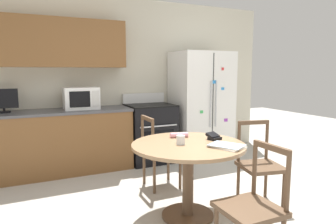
{
  "coord_description": "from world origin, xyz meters",
  "views": [
    {
      "loc": [
        -1.46,
        -2.13,
        1.45
      ],
      "look_at": [
        0.08,
        1.15,
        0.95
      ],
      "focal_mm": 32.0,
      "sensor_mm": 36.0,
      "label": 1
    }
  ],
  "objects_px": {
    "dining_chair_right": "(259,165)",
    "wallet": "(214,137)",
    "refrigerator": "(201,104)",
    "oven_range": "(150,132)",
    "countertop_tv": "(3,100)",
    "dining_chair_near": "(252,208)",
    "candle_glass": "(181,140)",
    "dining_chair_far": "(160,153)",
    "microwave": "(81,98)"
  },
  "relations": [
    {
      "from": "oven_range",
      "to": "countertop_tv",
      "type": "distance_m",
      "value": 2.13
    },
    {
      "from": "oven_range",
      "to": "dining_chair_near",
      "type": "height_order",
      "value": "oven_range"
    },
    {
      "from": "oven_range",
      "to": "dining_chair_near",
      "type": "distance_m",
      "value": 2.76
    },
    {
      "from": "countertop_tv",
      "to": "dining_chair_right",
      "type": "xyz_separation_m",
      "value": [
        2.52,
        -2.06,
        -0.63
      ]
    },
    {
      "from": "oven_range",
      "to": "wallet",
      "type": "xyz_separation_m",
      "value": [
        -0.04,
        -1.87,
        0.31
      ]
    },
    {
      "from": "oven_range",
      "to": "wallet",
      "type": "height_order",
      "value": "oven_range"
    },
    {
      "from": "refrigerator",
      "to": "candle_glass",
      "type": "relative_size",
      "value": 20.13
    },
    {
      "from": "dining_chair_right",
      "to": "wallet",
      "type": "distance_m",
      "value": 0.63
    },
    {
      "from": "dining_chair_far",
      "to": "wallet",
      "type": "distance_m",
      "value": 0.9
    },
    {
      "from": "dining_chair_far",
      "to": "candle_glass",
      "type": "xyz_separation_m",
      "value": [
        -0.14,
        -0.83,
        0.35
      ]
    },
    {
      "from": "dining_chair_near",
      "to": "dining_chair_far",
      "type": "xyz_separation_m",
      "value": [
        -0.03,
        1.67,
        0.0
      ]
    },
    {
      "from": "countertop_tv",
      "to": "dining_chair_far",
      "type": "height_order",
      "value": "countertop_tv"
    },
    {
      "from": "countertop_tv",
      "to": "candle_glass",
      "type": "distance_m",
      "value": 2.56
    },
    {
      "from": "candle_glass",
      "to": "microwave",
      "type": "bearing_deg",
      "value": 107.36
    },
    {
      "from": "dining_chair_right",
      "to": "wallet",
      "type": "relative_size",
      "value": 5.93
    },
    {
      "from": "countertop_tv",
      "to": "dining_chair_right",
      "type": "relative_size",
      "value": 0.39
    },
    {
      "from": "oven_range",
      "to": "dining_chair_near",
      "type": "bearing_deg",
      "value": -95.7
    },
    {
      "from": "countertop_tv",
      "to": "wallet",
      "type": "bearing_deg",
      "value": -44.05
    },
    {
      "from": "dining_chair_right",
      "to": "wallet",
      "type": "bearing_deg",
      "value": -0.63
    },
    {
      "from": "refrigerator",
      "to": "dining_chair_near",
      "type": "distance_m",
      "value": 2.99
    },
    {
      "from": "refrigerator",
      "to": "dining_chair_right",
      "type": "bearing_deg",
      "value": -102.8
    },
    {
      "from": "oven_range",
      "to": "dining_chair_far",
      "type": "distance_m",
      "value": 1.11
    },
    {
      "from": "oven_range",
      "to": "candle_glass",
      "type": "bearing_deg",
      "value": -103.12
    },
    {
      "from": "oven_range",
      "to": "dining_chair_far",
      "type": "bearing_deg",
      "value": -105.82
    },
    {
      "from": "dining_chair_far",
      "to": "dining_chair_right",
      "type": "distance_m",
      "value": 1.2
    },
    {
      "from": "candle_glass",
      "to": "oven_range",
      "type": "bearing_deg",
      "value": 76.88
    },
    {
      "from": "dining_chair_right",
      "to": "dining_chair_near",
      "type": "bearing_deg",
      "value": 57.47
    },
    {
      "from": "dining_chair_near",
      "to": "microwave",
      "type": "bearing_deg",
      "value": 15.66
    },
    {
      "from": "microwave",
      "to": "dining_chair_near",
      "type": "height_order",
      "value": "microwave"
    },
    {
      "from": "dining_chair_far",
      "to": "candle_glass",
      "type": "height_order",
      "value": "dining_chair_far"
    },
    {
      "from": "refrigerator",
      "to": "oven_range",
      "type": "bearing_deg",
      "value": 177.5
    },
    {
      "from": "microwave",
      "to": "wallet",
      "type": "relative_size",
      "value": 3.17
    },
    {
      "from": "refrigerator",
      "to": "oven_range",
      "type": "height_order",
      "value": "refrigerator"
    },
    {
      "from": "dining_chair_right",
      "to": "candle_glass",
      "type": "height_order",
      "value": "dining_chair_right"
    },
    {
      "from": "oven_range",
      "to": "dining_chair_right",
      "type": "distance_m",
      "value": 2.04
    },
    {
      "from": "wallet",
      "to": "dining_chair_right",
      "type": "bearing_deg",
      "value": -12.84
    },
    {
      "from": "dining_chair_right",
      "to": "countertop_tv",
      "type": "bearing_deg",
      "value": -26.98
    },
    {
      "from": "microwave",
      "to": "candle_glass",
      "type": "relative_size",
      "value": 5.51
    },
    {
      "from": "microwave",
      "to": "dining_chair_far",
      "type": "relative_size",
      "value": 0.53
    },
    {
      "from": "countertop_tv",
      "to": "microwave",
      "type": "bearing_deg",
      "value": -1.66
    },
    {
      "from": "dining_chair_near",
      "to": "dining_chair_right",
      "type": "relative_size",
      "value": 1.0
    },
    {
      "from": "refrigerator",
      "to": "wallet",
      "type": "distance_m",
      "value": 2.07
    },
    {
      "from": "dining_chair_near",
      "to": "dining_chair_far",
      "type": "height_order",
      "value": "same"
    },
    {
      "from": "dining_chair_near",
      "to": "candle_glass",
      "type": "distance_m",
      "value": 0.93
    },
    {
      "from": "countertop_tv",
      "to": "wallet",
      "type": "height_order",
      "value": "countertop_tv"
    },
    {
      "from": "refrigerator",
      "to": "dining_chair_near",
      "type": "height_order",
      "value": "refrigerator"
    },
    {
      "from": "countertop_tv",
      "to": "dining_chair_far",
      "type": "bearing_deg",
      "value": -33.29
    },
    {
      "from": "dining_chair_right",
      "to": "wallet",
      "type": "height_order",
      "value": "dining_chair_right"
    },
    {
      "from": "countertop_tv",
      "to": "dining_chair_right",
      "type": "bearing_deg",
      "value": -39.18
    },
    {
      "from": "refrigerator",
      "to": "dining_chair_far",
      "type": "relative_size",
      "value": 1.96
    }
  ]
}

